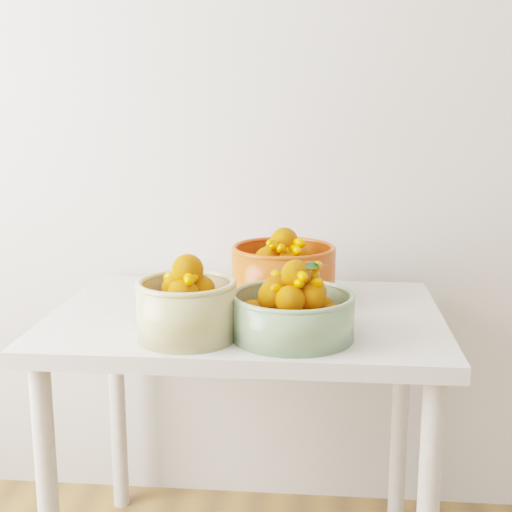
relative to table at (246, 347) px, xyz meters
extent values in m
cube|color=silver|center=(0.35, 0.40, 0.70)|extent=(4.00, 0.04, 2.70)
cube|color=silver|center=(0.00, 0.00, 0.08)|extent=(1.00, 0.70, 0.04)
cylinder|color=silver|center=(-0.44, -0.29, -0.30)|extent=(0.05, 0.05, 0.71)
cylinder|color=silver|center=(-0.44, 0.29, -0.30)|extent=(0.05, 0.05, 0.71)
cylinder|color=silver|center=(0.44, 0.29, -0.30)|extent=(0.05, 0.05, 0.71)
cylinder|color=tan|center=(-0.11, -0.22, 0.16)|extent=(0.26, 0.26, 0.13)
torus|color=tan|center=(-0.11, -0.22, 0.23)|extent=(0.27, 0.27, 0.02)
sphere|color=#D1660C|center=(-0.05, -0.22, 0.15)|extent=(0.07, 0.07, 0.07)
sphere|color=#CE5100|center=(-0.09, -0.16, 0.15)|extent=(0.07, 0.07, 0.07)
sphere|color=#CE5100|center=(-0.16, -0.18, 0.15)|extent=(0.07, 0.07, 0.07)
sphere|color=#CE5100|center=(-0.16, -0.25, 0.15)|extent=(0.07, 0.07, 0.07)
sphere|color=#CE5100|center=(-0.10, -0.27, 0.15)|extent=(0.07, 0.07, 0.07)
sphere|color=#CE5100|center=(-0.11, -0.22, 0.15)|extent=(0.07, 0.07, 0.07)
sphere|color=#CE5100|center=(-0.08, -0.20, 0.21)|extent=(0.07, 0.07, 0.07)
sphere|color=#CE5100|center=(-0.14, -0.20, 0.21)|extent=(0.07, 0.07, 0.07)
sphere|color=#CE5100|center=(-0.11, -0.25, 0.21)|extent=(0.07, 0.07, 0.07)
sphere|color=#CE5100|center=(-0.11, -0.21, 0.26)|extent=(0.07, 0.07, 0.07)
ellipsoid|color=#FC6F00|center=(-0.10, -0.21, 0.23)|extent=(0.04, 0.03, 0.03)
ellipsoid|color=#FC6F00|center=(-0.12, -0.23, 0.26)|extent=(0.04, 0.04, 0.04)
ellipsoid|color=#FC6F00|center=(-0.11, -0.22, 0.25)|extent=(0.05, 0.05, 0.03)
ellipsoid|color=#FC6F00|center=(-0.10, -0.23, 0.25)|extent=(0.04, 0.05, 0.03)
ellipsoid|color=#FC6F00|center=(-0.10, -0.26, 0.25)|extent=(0.04, 0.05, 0.04)
ellipsoid|color=#FC6F00|center=(-0.16, -0.18, 0.23)|extent=(0.05, 0.04, 0.04)
cylinder|color=gray|center=(0.13, -0.19, 0.15)|extent=(0.29, 0.29, 0.10)
torus|color=gray|center=(0.13, -0.19, 0.20)|extent=(0.29, 0.29, 0.01)
sphere|color=#CE5100|center=(0.22, -0.19, 0.14)|extent=(0.07, 0.07, 0.07)
sphere|color=#CE5100|center=(0.19, -0.12, 0.14)|extent=(0.07, 0.07, 0.07)
sphere|color=#CE5100|center=(0.13, -0.10, 0.14)|extent=(0.07, 0.07, 0.07)
sphere|color=#CE5100|center=(0.07, -0.12, 0.14)|extent=(0.07, 0.07, 0.07)
sphere|color=#CE5100|center=(0.04, -0.18, 0.14)|extent=(0.08, 0.08, 0.08)
sphere|color=#CE5100|center=(0.06, -0.25, 0.14)|extent=(0.08, 0.08, 0.08)
sphere|color=#CE5100|center=(0.13, -0.28, 0.14)|extent=(0.08, 0.08, 0.08)
sphere|color=#CE5100|center=(0.19, -0.25, 0.14)|extent=(0.07, 0.07, 0.07)
sphere|color=#CE5100|center=(0.13, -0.19, 0.14)|extent=(0.07, 0.07, 0.07)
sphere|color=#CE5100|center=(0.17, -0.17, 0.20)|extent=(0.07, 0.07, 0.07)
sphere|color=#CE5100|center=(0.13, -0.14, 0.20)|extent=(0.07, 0.07, 0.07)
sphere|color=#CE5100|center=(0.09, -0.16, 0.20)|extent=(0.07, 0.07, 0.07)
sphere|color=#CE5100|center=(0.08, -0.21, 0.20)|extent=(0.07, 0.07, 0.07)
sphere|color=#CE5100|center=(0.12, -0.24, 0.20)|extent=(0.07, 0.07, 0.07)
sphere|color=#CE5100|center=(0.17, -0.21, 0.20)|extent=(0.06, 0.06, 0.06)
sphere|color=#CE5100|center=(0.13, -0.19, 0.25)|extent=(0.07, 0.07, 0.07)
ellipsoid|color=#FC6F00|center=(0.13, -0.17, 0.23)|extent=(0.04, 0.04, 0.03)
ellipsoid|color=#FC6F00|center=(0.12, -0.19, 0.25)|extent=(0.04, 0.03, 0.04)
ellipsoid|color=#FC6F00|center=(0.18, -0.21, 0.23)|extent=(0.04, 0.04, 0.03)
ellipsoid|color=#FC6F00|center=(0.15, -0.23, 0.25)|extent=(0.04, 0.04, 0.03)
ellipsoid|color=#FC6F00|center=(0.10, -0.17, 0.22)|extent=(0.05, 0.04, 0.03)
ellipsoid|color=#FC6F00|center=(0.17, -0.15, 0.23)|extent=(0.04, 0.04, 0.03)
ellipsoid|color=#FC6F00|center=(0.12, -0.19, 0.23)|extent=(0.04, 0.03, 0.03)
ellipsoid|color=#FC6F00|center=(0.14, -0.23, 0.23)|extent=(0.04, 0.04, 0.03)
ellipsoid|color=#FC6F00|center=(0.12, -0.17, 0.23)|extent=(0.04, 0.04, 0.03)
ellipsoid|color=#FC6F00|center=(0.15, -0.16, 0.24)|extent=(0.04, 0.04, 0.03)
ellipsoid|color=#FC6F00|center=(0.17, -0.18, 0.22)|extent=(0.04, 0.04, 0.03)
ellipsoid|color=#FC6F00|center=(0.09, -0.23, 0.22)|extent=(0.04, 0.04, 0.03)
ellipsoid|color=#FC6F00|center=(0.18, -0.15, 0.26)|extent=(0.04, 0.04, 0.03)
ellipsoid|color=#FC6F00|center=(0.09, -0.13, 0.23)|extent=(0.04, 0.04, 0.03)
ellipsoid|color=#FC6F00|center=(0.13, -0.19, 0.21)|extent=(0.04, 0.04, 0.03)
cylinder|color=#C2370E|center=(0.09, 0.12, 0.17)|extent=(0.35, 0.35, 0.15)
torus|color=#C2370E|center=(0.09, 0.12, 0.24)|extent=(0.35, 0.35, 0.01)
sphere|color=#CE5100|center=(0.17, 0.12, 0.15)|extent=(0.07, 0.07, 0.07)
sphere|color=#CE5100|center=(0.13, 0.19, 0.15)|extent=(0.08, 0.08, 0.08)
sphere|color=#CE5100|center=(0.04, 0.19, 0.15)|extent=(0.08, 0.08, 0.08)
sphere|color=#CE5100|center=(0.01, 0.11, 0.15)|extent=(0.08, 0.08, 0.08)
sphere|color=#CE5100|center=(0.05, 0.05, 0.15)|extent=(0.08, 0.08, 0.08)
sphere|color=#CE5100|center=(0.14, 0.05, 0.15)|extent=(0.08, 0.08, 0.08)
sphere|color=#CE5100|center=(0.09, 0.12, 0.15)|extent=(0.08, 0.08, 0.08)
sphere|color=#CE5100|center=(0.13, 0.14, 0.21)|extent=(0.07, 0.07, 0.07)
sphere|color=#CE5100|center=(0.07, 0.16, 0.21)|extent=(0.08, 0.08, 0.08)
sphere|color=#CE5100|center=(0.05, 0.09, 0.21)|extent=(0.08, 0.08, 0.08)
sphere|color=#CE5100|center=(0.11, 0.08, 0.21)|extent=(0.07, 0.07, 0.07)
sphere|color=#CE5100|center=(0.09, 0.11, 0.26)|extent=(0.08, 0.08, 0.08)
ellipsoid|color=#FC6F00|center=(0.13, 0.08, 0.26)|extent=(0.05, 0.05, 0.03)
ellipsoid|color=#FC6F00|center=(0.10, 0.12, 0.25)|extent=(0.04, 0.03, 0.04)
ellipsoid|color=#FC6F00|center=(0.09, 0.06, 0.25)|extent=(0.03, 0.04, 0.03)
ellipsoid|color=#FC6F00|center=(0.12, 0.18, 0.25)|extent=(0.05, 0.05, 0.04)
ellipsoid|color=#FC6F00|center=(0.08, 0.11, 0.24)|extent=(0.05, 0.04, 0.03)
ellipsoid|color=#FC6F00|center=(0.10, 0.09, 0.24)|extent=(0.03, 0.05, 0.03)
ellipsoid|color=#FC6F00|center=(0.10, 0.13, 0.23)|extent=(0.05, 0.05, 0.04)
ellipsoid|color=#FC6F00|center=(0.07, 0.06, 0.26)|extent=(0.04, 0.04, 0.04)
ellipsoid|color=#FC6F00|center=(0.12, 0.08, 0.25)|extent=(0.05, 0.05, 0.04)
ellipsoid|color=#FC6F00|center=(0.10, 0.13, 0.27)|extent=(0.05, 0.05, 0.04)
ellipsoid|color=#FC6F00|center=(0.06, 0.06, 0.26)|extent=(0.04, 0.05, 0.04)
ellipsoid|color=#FC6F00|center=(0.13, 0.06, 0.25)|extent=(0.05, 0.05, 0.04)
ellipsoid|color=#FC6F00|center=(0.08, 0.12, 0.26)|extent=(0.05, 0.03, 0.03)
camera|label=1|loc=(0.19, -1.76, 0.63)|focal=50.00mm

